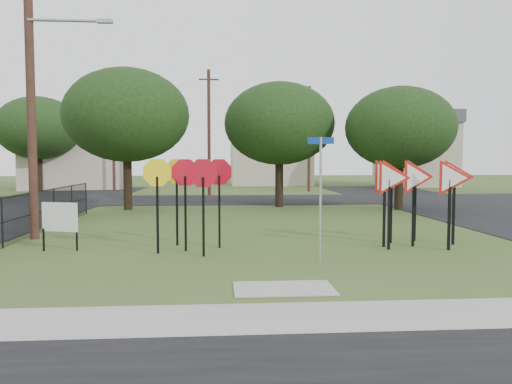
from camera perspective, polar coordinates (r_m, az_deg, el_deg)
ground at (r=12.48m, az=1.77°, el=-8.25°), size 140.00×140.00×0.00m
sidewalk at (r=8.44m, az=4.83°, el=-14.06°), size 30.00×1.60×0.02m
planting_strip at (r=7.33m, az=6.37°, el=-16.91°), size 30.00×0.80×0.02m
street_right at (r=25.94m, az=26.62°, el=-2.38°), size 8.00×50.00×0.02m
street_far at (r=32.27m, az=-1.94°, el=-0.87°), size 60.00×8.00×0.02m
curb_pad at (r=10.15m, az=3.20°, el=-10.98°), size 2.00×1.20×0.02m
street_name_sign at (r=12.55m, az=7.38°, el=0.07°), size 0.65×0.10×3.14m
stop_sign_cluster at (r=14.21m, az=-7.74°, el=1.07°), size 2.47×2.12×2.63m
yield_sign_cluster at (r=15.60m, az=17.64°, el=1.17°), size 3.38×2.34×2.65m
info_board at (r=15.17m, az=-21.52°, el=-2.85°), size 1.07×0.34×1.38m
utility_pole_main at (r=17.86m, az=-24.20°, el=11.84°), size 3.55×0.33×10.00m
far_pole_a at (r=36.20m, az=-5.39°, el=6.89°), size 1.40×0.24×9.00m
far_pole_b at (r=40.83m, az=6.09°, el=6.17°), size 1.40×0.24×8.50m
far_pole_c at (r=43.08m, az=-15.99°, el=6.25°), size 1.40×0.24×9.00m
fence_run at (r=19.53m, az=-23.10°, el=-1.88°), size 0.05×11.55×1.50m
house_left at (r=47.87m, az=-19.70°, el=4.77°), size 10.58×8.88×7.20m
house_mid at (r=52.41m, az=1.57°, el=4.33°), size 8.40×8.40×6.20m
house_right at (r=51.87m, az=17.66°, el=4.72°), size 8.30×8.30×7.20m
tree_near_left at (r=26.66m, az=-14.57°, el=8.48°), size 6.40×6.40×7.27m
tree_near_mid at (r=27.41m, az=2.69°, el=7.80°), size 6.00×6.00×6.80m
tree_near_right at (r=26.85m, az=16.13°, el=7.07°), size 5.60×5.60×6.33m
tree_far_left at (r=44.71m, az=-23.61°, el=6.72°), size 6.80×6.80×7.73m
tree_far_right at (r=46.75m, az=14.94°, el=5.99°), size 6.00×6.00×6.80m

